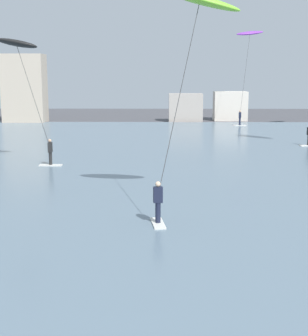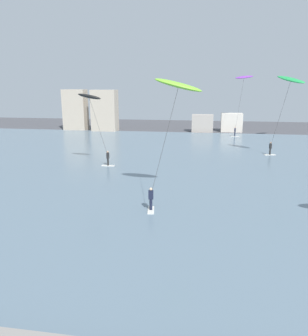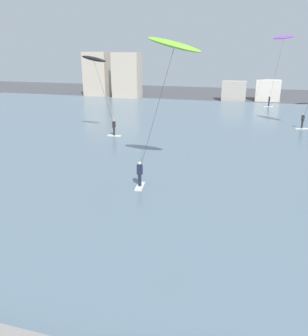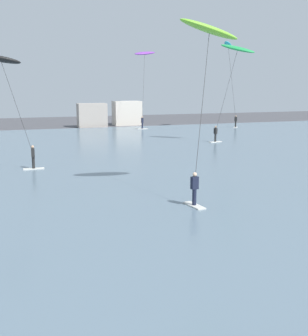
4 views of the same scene
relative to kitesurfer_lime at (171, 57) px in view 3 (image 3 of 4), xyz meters
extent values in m
cube|color=slate|center=(-1.33, 11.79, -7.78)|extent=(84.00, 52.00, 0.10)
cube|color=#B7A893|center=(-23.23, 38.75, -3.91)|extent=(4.40, 2.73, 7.85)
cube|color=#B7A893|center=(-17.05, 38.09, -3.94)|extent=(4.74, 3.00, 7.80)
cube|color=#A89E93|center=(1.58, 39.27, -6.19)|extent=(3.94, 2.13, 3.29)
cube|color=beige|center=(7.04, 40.93, -6.10)|extent=(3.94, 2.55, 3.48)
cube|color=silver|center=(-1.44, -1.85, -7.70)|extent=(0.63, 1.45, 0.06)
cylinder|color=#191E33|center=(-1.44, -1.85, -7.28)|extent=(0.20, 0.20, 0.78)
cube|color=#191E33|center=(-1.44, -1.85, -6.59)|extent=(0.37, 0.27, 0.60)
sphere|color=beige|center=(-1.44, -1.85, -6.18)|extent=(0.20, 0.20, 0.20)
cylinder|color=#333333|center=(-0.65, -0.84, -3.06)|extent=(1.61, 2.06, 7.18)
ellipsoid|color=#7AD133|center=(0.14, 0.18, 0.68)|extent=(3.35, 1.28, 1.28)
cube|color=silver|center=(7.14, 33.77, -7.70)|extent=(1.40, 0.44, 0.06)
cylinder|color=#191E33|center=(7.14, 33.77, -7.28)|extent=(0.20, 0.20, 0.78)
cube|color=#191E33|center=(7.14, 33.77, -6.59)|extent=(0.22, 0.34, 0.60)
sphere|color=tan|center=(7.14, 33.77, -6.18)|extent=(0.20, 0.20, 0.20)
cylinder|color=#333333|center=(7.75, 35.10, -2.34)|extent=(1.25, 2.67, 8.62)
ellipsoid|color=purple|center=(8.36, 36.42, 2.12)|extent=(3.28, 1.72, 0.87)
cube|color=silver|center=(-8.11, 10.15, -7.70)|extent=(1.41, 0.48, 0.06)
cylinder|color=black|center=(-8.11, 10.15, -7.28)|extent=(0.20, 0.20, 0.78)
cube|color=black|center=(-8.11, 10.15, -6.59)|extent=(0.23, 0.35, 0.60)
sphere|color=tan|center=(-8.11, 10.15, -6.18)|extent=(0.20, 0.20, 0.20)
cylinder|color=#333333|center=(-8.95, 10.03, -3.60)|extent=(1.69, 0.26, 6.09)
ellipsoid|color=black|center=(-9.78, 9.91, -0.41)|extent=(2.49, 0.92, 0.94)
cube|color=silver|center=(10.20, 18.84, -7.70)|extent=(1.46, 0.73, 0.06)
cylinder|color=black|center=(10.20, 18.84, -7.28)|extent=(0.20, 0.20, 0.78)
cube|color=black|center=(10.20, 18.84, -6.59)|extent=(0.29, 0.38, 0.60)
sphere|color=tan|center=(10.20, 18.84, -6.18)|extent=(0.20, 0.20, 0.20)
camera|label=1|loc=(-1.34, -20.10, -2.08)|focal=53.64mm
camera|label=2|loc=(2.02, -22.53, 0.60)|focal=34.61mm
camera|label=3|loc=(4.95, -20.78, 0.41)|focal=36.68mm
camera|label=4|loc=(-9.71, -20.00, -2.03)|focal=45.98mm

